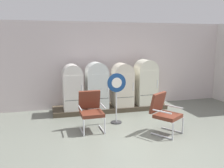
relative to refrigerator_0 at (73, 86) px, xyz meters
The scene contains 10 objects.
ground 3.35m from the refrigerator_0, 66.17° to the right, with size 12.00×10.00×0.05m, color slate.
back_wall 1.60m from the refrigerator_0, 29.19° to the left, with size 11.76×0.12×3.03m.
display_plinth 1.56m from the refrigerator_0, ahead, with size 3.92×0.95×0.15m, color #463C2D.
refrigerator_0 is the anchor object (origin of this frame).
refrigerator_1 0.80m from the refrigerator_0, ahead, with size 0.70×0.65×1.53m.
refrigerator_2 1.70m from the refrigerator_0, ahead, with size 0.66×0.65×1.48m.
refrigerator_3 2.56m from the refrigerator_0, ahead, with size 0.69×0.69×1.58m.
armchair_left 1.71m from the refrigerator_0, 79.57° to the right, with size 0.67×0.72×1.05m.
armchair_right 3.17m from the refrigerator_0, 48.52° to the right, with size 0.88×0.91×1.05m.
sign_stand 1.71m from the refrigerator_0, 49.10° to the right, with size 0.54×0.32×1.47m.
Camera 1 is at (-2.09, -4.89, 2.37)m, focal length 38.89 mm.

